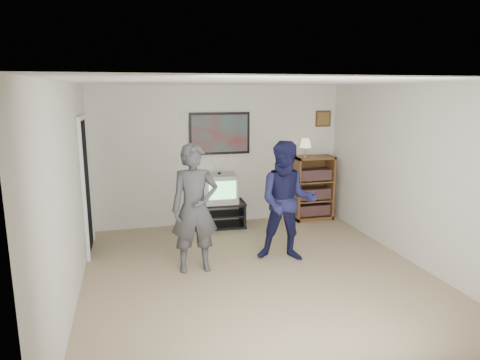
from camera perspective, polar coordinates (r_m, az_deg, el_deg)
name	(u,v)px	position (r m, az deg, el deg)	size (l,w,h in m)	color
room_shell	(253,179)	(5.68, 1.77, 0.14)	(4.51, 5.00, 2.51)	#8B7558
media_stand	(219,214)	(7.69, -2.77, -4.60)	(0.93, 0.55, 0.45)	black
crt_television	(220,188)	(7.57, -2.75, -1.10)	(0.60, 0.51, 0.51)	#A6A6A1
bookshelf	(313,188)	(8.19, 9.66, -1.03)	(0.73, 0.42, 1.20)	#522F18
table_lamp	(305,148)	(7.95, 8.70, 4.27)	(0.22, 0.22, 0.35)	beige
person_tall	(195,209)	(5.72, -6.06, -3.81)	(0.63, 0.42, 1.73)	#3E3F42
person_short	(287,202)	(6.09, 6.29, -2.88)	(0.84, 0.65, 1.72)	#171940
controller_left	(195,175)	(5.81, -6.07, 0.61)	(0.03, 0.11, 0.03)	white
controller_right	(284,185)	(6.28, 5.95, -0.72)	(0.04, 0.13, 0.04)	white
poster	(220,134)	(7.67, -2.72, 6.21)	(1.10, 0.03, 0.75)	black
air_vent	(189,117)	(7.55, -6.88, 8.34)	(0.28, 0.02, 0.14)	white
small_picture	(323,119)	(8.30, 11.03, 8.03)	(0.30, 0.03, 0.30)	#372511
doorway	(86,186)	(6.77, -19.89, -0.82)	(0.03, 0.85, 2.00)	black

